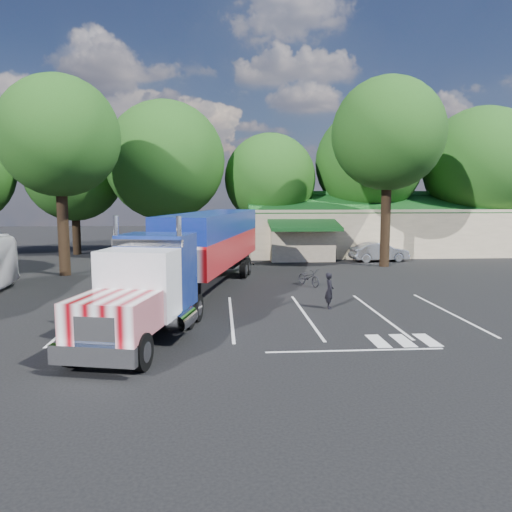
{
  "coord_description": "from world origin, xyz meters",
  "views": [
    {
      "loc": [
        -0.45,
        -26.79,
        5.11
      ],
      "look_at": [
        1.41,
        -1.1,
        2.0
      ],
      "focal_mm": 35.0,
      "sensor_mm": 36.0,
      "label": 1
    }
  ],
  "objects": [
    {
      "name": "tree_near_left",
      "position": [
        -10.5,
        6.0,
        8.81
      ],
      "size": [
        7.6,
        7.6,
        12.65
      ],
      "color": "black",
      "rests_on": "ground"
    },
    {
      "name": "tree_row_f",
      "position": [
        23.0,
        16.8,
        7.79
      ],
      "size": [
        10.4,
        10.4,
        13.0
      ],
      "color": "black",
      "rests_on": "ground"
    },
    {
      "name": "silver_sedan",
      "position": [
        12.0,
        11.25,
        0.75
      ],
      "size": [
        4.68,
        2.1,
        1.49
      ],
      "primitive_type": "imported",
      "rotation": [
        0.0,
        0.0,
        1.69
      ],
      "color": "#ADB0B5",
      "rests_on": "ground"
    },
    {
      "name": "woman",
      "position": [
        4.5,
        -4.76,
        0.83
      ],
      "size": [
        0.44,
        0.63,
        1.66
      ],
      "primitive_type": "imported",
      "rotation": [
        0.0,
        0.0,
        1.5
      ],
      "color": "black",
      "rests_on": "ground"
    },
    {
      "name": "bicycle",
      "position": [
        4.59,
        1.0,
        0.5
      ],
      "size": [
        1.45,
        1.98,
        0.99
      ],
      "primitive_type": "imported",
      "rotation": [
        0.0,
        0.0,
        0.48
      ],
      "color": "black",
      "rests_on": "ground"
    },
    {
      "name": "tree_row_e",
      "position": [
        13.0,
        18.0,
        8.09
      ],
      "size": [
        9.6,
        9.6,
        12.9
      ],
      "color": "black",
      "rests_on": "ground"
    },
    {
      "name": "tree_row_b",
      "position": [
        -13.0,
        17.8,
        7.13
      ],
      "size": [
        8.4,
        8.4,
        11.35
      ],
      "color": "black",
      "rests_on": "ground"
    },
    {
      "name": "tree_row_d",
      "position": [
        4.0,
        17.5,
        6.58
      ],
      "size": [
        8.0,
        8.0,
        10.6
      ],
      "color": "black",
      "rests_on": "ground"
    },
    {
      "name": "tree_row_c",
      "position": [
        -5.0,
        16.2,
        8.04
      ],
      "size": [
        10.0,
        10.0,
        13.05
      ],
      "color": "black",
      "rests_on": "ground"
    },
    {
      "name": "event_hall",
      "position": [
        13.74,
        17.81,
        2.21
      ],
      "size": [
        24.2,
        14.12,
        5.55
      ],
      "color": "beige",
      "rests_on": "ground"
    },
    {
      "name": "ground",
      "position": [
        0.0,
        0.0,
        0.0
      ],
      "size": [
        120.0,
        120.0,
        0.0
      ],
      "primitive_type": "plane",
      "color": "black",
      "rests_on": "ground"
    },
    {
      "name": "tree_near_right",
      "position": [
        11.5,
        8.5,
        9.46
      ],
      "size": [
        8.0,
        8.0,
        13.5
      ],
      "color": "black",
      "rests_on": "ground"
    },
    {
      "name": "semi_truck",
      "position": [
        -1.45,
        -1.88,
        2.49
      ],
      "size": [
        7.26,
        21.08,
        4.41
      ],
      "rotation": [
        0.0,
        0.0,
        -0.23
      ],
      "color": "black",
      "rests_on": "ground"
    }
  ]
}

